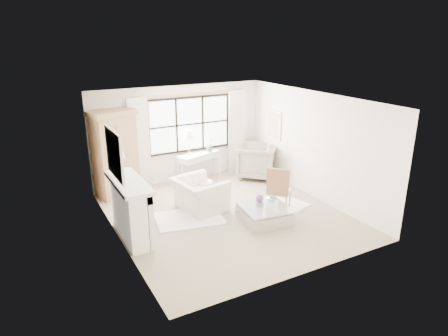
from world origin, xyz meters
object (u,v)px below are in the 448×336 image
Objects in this scene: armoire at (115,153)px; club_armchair at (200,195)px; coffee_table at (264,215)px; console_table at (199,166)px.

armoire is 1.90× the size of club_armchair.
armoire is at bearing 29.83° from club_armchair.
club_armchair is 1.65m from coffee_table.
console_table is 1.17× the size of club_armchair.
club_armchair reaches higher than coffee_table.
club_armchair is at bearing -133.46° from console_table.
club_armchair is 1.05× the size of coffee_table.
club_armchair is (-0.87, -1.88, -0.02)m from console_table.
armoire is at bearing 135.47° from coffee_table.
armoire reaches higher than club_armchair.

